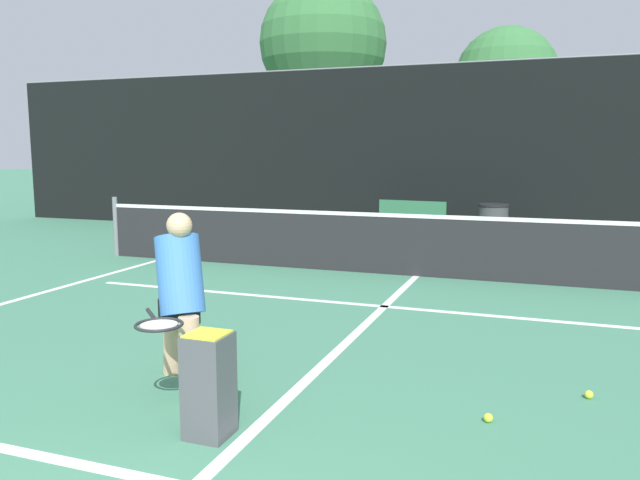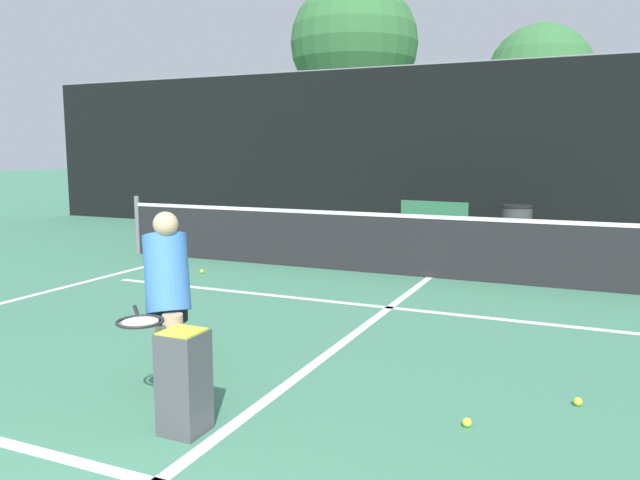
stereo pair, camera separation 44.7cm
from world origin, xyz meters
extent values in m
cube|color=white|center=(0.00, 5.77, 0.00)|extent=(8.25, 0.10, 0.01)
cube|color=white|center=(0.00, 4.56, 0.00)|extent=(0.10, 6.42, 0.01)
cube|color=white|center=(-4.51, 4.56, 0.00)|extent=(0.10, 7.42, 0.01)
cylinder|color=slate|center=(-5.50, 7.77, 0.53)|extent=(0.09, 0.09, 1.07)
cube|color=#232326|center=(0.00, 7.77, 0.47)|extent=(11.00, 0.02, 0.95)
cube|color=white|center=(0.00, 7.77, 0.92)|extent=(11.00, 0.03, 0.06)
cube|color=black|center=(0.00, 12.50, 1.88)|extent=(24.00, 0.06, 3.75)
cylinder|color=slate|center=(0.00, 12.50, 3.77)|extent=(24.00, 0.04, 0.04)
cylinder|color=#DBAD84|center=(-0.66, 2.41, 0.33)|extent=(0.16, 0.16, 0.67)
cylinder|color=#DBAD84|center=(-1.10, 2.85, 0.38)|extent=(0.31, 0.31, 0.78)
cylinder|color=black|center=(-0.89, 2.64, 0.63)|extent=(0.33, 0.33, 0.20)
cylinder|color=#3F7ACC|center=(-0.85, 2.60, 0.94)|extent=(0.47, 0.46, 0.72)
sphere|color=#DBAD84|center=(-0.82, 2.57, 1.33)|extent=(0.20, 0.20, 0.20)
cylinder|color=#262628|center=(-0.93, 2.32, 0.68)|extent=(0.23, 0.23, 0.03)
torus|color=#262628|center=(-0.71, 2.10, 0.68)|extent=(0.48, 0.48, 0.02)
cylinder|color=beige|center=(-0.71, 2.10, 0.68)|extent=(0.37, 0.37, 0.01)
sphere|color=#D1E033|center=(1.49, 2.82, 0.03)|extent=(0.07, 0.07, 0.07)
sphere|color=#D1E033|center=(2.18, 3.51, 0.03)|extent=(0.07, 0.07, 0.07)
sphere|color=#D1E033|center=(-3.32, 6.64, 0.03)|extent=(0.07, 0.07, 0.07)
cube|color=#4C4C51|center=(-0.24, 1.97, 0.35)|extent=(0.28, 0.28, 0.70)
cube|color=#D1E033|center=(-0.24, 1.97, 0.68)|extent=(0.25, 0.25, 0.06)
cube|color=#33724C|center=(-0.84, 11.19, 0.44)|extent=(1.48, 0.52, 0.04)
cube|color=#33724C|center=(-0.82, 11.37, 0.65)|extent=(1.45, 0.20, 0.42)
cube|color=#333338|center=(-1.42, 11.26, 0.22)|extent=(0.06, 0.32, 0.44)
cube|color=#333338|center=(-0.27, 11.13, 0.22)|extent=(0.06, 0.32, 0.44)
cylinder|color=#3F3F42|center=(0.81, 11.49, 0.39)|extent=(0.58, 0.58, 0.79)
cylinder|color=black|center=(0.81, 11.49, 0.81)|extent=(0.61, 0.61, 0.04)
cube|color=maroon|center=(-3.89, 16.08, 0.41)|extent=(1.83, 4.49, 0.82)
cube|color=#1E2328|center=(-3.89, 15.86, 1.09)|extent=(1.53, 2.69, 0.55)
cylinder|color=black|center=(-3.07, 17.52, 0.30)|extent=(0.18, 0.60, 0.60)
cylinder|color=black|center=(-3.07, 14.65, 0.30)|extent=(0.18, 0.60, 0.60)
cylinder|color=brown|center=(-5.82, 19.78, 2.02)|extent=(0.28, 0.28, 4.05)
sphere|color=#38753D|center=(-5.82, 19.78, 5.60)|extent=(4.45, 4.45, 4.45)
cylinder|color=brown|center=(0.39, 20.18, 1.52)|extent=(0.28, 0.28, 3.04)
sphere|color=#38753D|center=(0.39, 20.18, 4.21)|extent=(3.35, 3.35, 3.35)
cube|color=gray|center=(0.00, 29.02, 2.93)|extent=(36.00, 2.40, 5.86)
camera|label=1|loc=(1.80, -1.49, 1.89)|focal=35.00mm
camera|label=2|loc=(2.21, -1.33, 1.89)|focal=35.00mm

